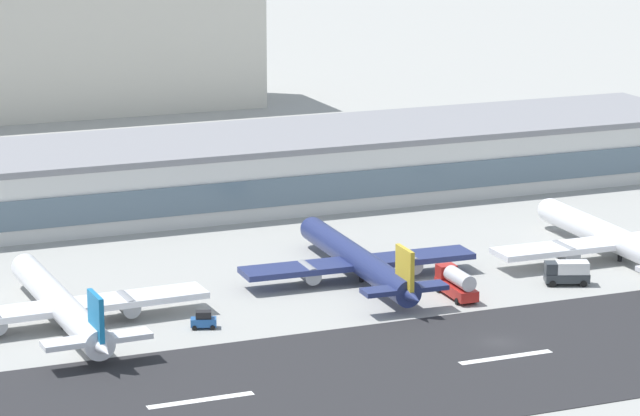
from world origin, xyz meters
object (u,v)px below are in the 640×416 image
object	(u,v)px
airliner_navy_tail_gate_2	(620,242)
service_baggage_tug_2	(204,320)
airliner_gold_tail_gate_1	(361,262)
service_box_truck_1	(567,272)
terminal_building	(232,170)
service_fuel_truck_0	(456,283)
airliner_blue_tail_gate_0	(63,307)

from	to	relation	value
airliner_navy_tail_gate_2	service_baggage_tug_2	size ratio (longest dim) A/B	12.02
airliner_gold_tail_gate_1	service_baggage_tug_2	bearing A→B (deg)	115.32
airliner_gold_tail_gate_1	service_baggage_tug_2	xyz separation A→B (m)	(-26.27, -11.46, -1.67)
service_box_truck_1	airliner_gold_tail_gate_1	bearing A→B (deg)	-4.58
terminal_building	airliner_navy_tail_gate_2	bearing A→B (deg)	-54.10
service_fuel_truck_0	service_box_truck_1	world-z (taller)	service_fuel_truck_0
terminal_building	service_baggage_tug_2	world-z (taller)	terminal_building
terminal_building	service_baggage_tug_2	bearing A→B (deg)	-111.98
airliner_blue_tail_gate_0	airliner_navy_tail_gate_2	world-z (taller)	airliner_navy_tail_gate_2
service_box_truck_1	airliner_navy_tail_gate_2	bearing A→B (deg)	-129.34
service_fuel_truck_0	airliner_gold_tail_gate_1	bearing A→B (deg)	38.75
airliner_gold_tail_gate_1	airliner_blue_tail_gate_0	bearing A→B (deg)	98.44
service_box_truck_1	airliner_blue_tail_gate_0	bearing A→B (deg)	14.83
terminal_building	airliner_gold_tail_gate_1	size ratio (longest dim) A/B	4.15
terminal_building	airliner_gold_tail_gate_1	world-z (taller)	terminal_building
terminal_building	airliner_blue_tail_gate_0	bearing A→B (deg)	-126.52
terminal_building	service_fuel_truck_0	world-z (taller)	terminal_building
airliner_gold_tail_gate_1	service_fuel_truck_0	distance (m)	14.52
airliner_navy_tail_gate_2	service_baggage_tug_2	bearing A→B (deg)	97.05
service_box_truck_1	service_baggage_tug_2	xyz separation A→B (m)	(-51.58, 0.50, -0.74)
terminal_building	service_box_truck_1	bearing A→B (deg)	-67.07
service_fuel_truck_0	service_box_truck_1	distance (m)	16.63
airliner_blue_tail_gate_0	airliner_navy_tail_gate_2	xyz separation A→B (m)	(81.01, 0.67, 0.08)
terminal_building	airliner_navy_tail_gate_2	size ratio (longest dim) A/B	3.98
airliner_navy_tail_gate_2	service_baggage_tug_2	xyz separation A→B (m)	(-64.88, -7.16, -1.78)
airliner_blue_tail_gate_0	terminal_building	bearing A→B (deg)	-38.48
service_fuel_truck_0	service_baggage_tug_2	world-z (taller)	service_fuel_truck_0
airliner_gold_tail_gate_1	service_fuel_truck_0	xyz separation A→B (m)	(8.68, -11.61, -0.69)
airliner_navy_tail_gate_2	service_fuel_truck_0	world-z (taller)	airliner_navy_tail_gate_2
service_baggage_tug_2	service_box_truck_1	bearing A→B (deg)	17.93
service_baggage_tug_2	airliner_blue_tail_gate_0	bearing A→B (deg)	176.56
airliner_navy_tail_gate_2	airliner_blue_tail_gate_0	bearing A→B (deg)	91.23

